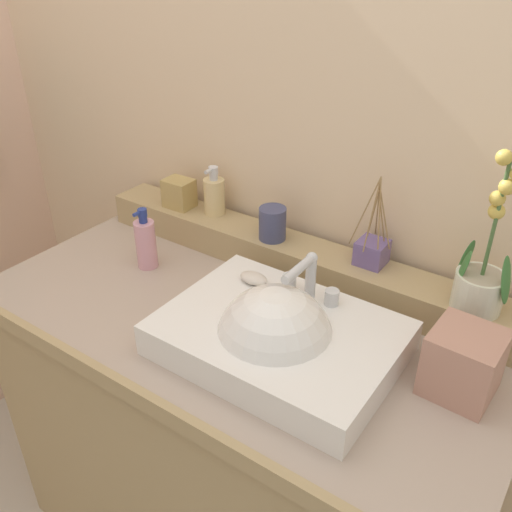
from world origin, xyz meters
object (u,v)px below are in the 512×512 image
at_px(potted_plant, 481,277).
at_px(tissue_box, 463,363).
at_px(soap_bar, 254,278).
at_px(reed_diffuser, 372,251).
at_px(soap_dispenser, 214,195).
at_px(lotion_bottle, 146,243).
at_px(sink_basin, 277,340).
at_px(tumbler_cup, 272,224).
at_px(trinket_box, 179,193).

relative_size(potted_plant, tissue_box, 2.59).
height_order(soap_bar, reed_diffuser, reed_diffuser).
distance_m(soap_dispenser, lotion_bottle, 0.24).
bearing_deg(soap_dispenser, soap_bar, -37.10).
xyz_separation_m(soap_bar, potted_plant, (0.46, 0.17, 0.08)).
height_order(soap_dispenser, tissue_box, soap_dispenser).
bearing_deg(sink_basin, potted_plant, 41.28).
bearing_deg(reed_diffuser, tissue_box, -35.46).
bearing_deg(potted_plant, tissue_box, -79.27).
bearing_deg(reed_diffuser, sink_basin, -100.45).
bearing_deg(potted_plant, soap_dispenser, 176.58).
xyz_separation_m(sink_basin, soap_dispenser, (-0.42, 0.33, 0.11)).
xyz_separation_m(soap_bar, lotion_bottle, (-0.35, -0.00, -0.02)).
bearing_deg(tumbler_cup, potted_plant, -1.21).
bearing_deg(soap_dispenser, trinket_box, -167.45).
xyz_separation_m(sink_basin, potted_plant, (0.32, 0.28, 0.13)).
bearing_deg(tissue_box, reed_diffuser, 144.54).
relative_size(tumbler_cup, reed_diffuser, 0.38).
bearing_deg(tumbler_cup, trinket_box, 178.50).
distance_m(tumbler_cup, trinket_box, 0.33).
distance_m(soap_bar, soap_dispenser, 0.37).
height_order(soap_dispenser, trinket_box, soap_dispenser).
distance_m(tumbler_cup, reed_diffuser, 0.27).
bearing_deg(soap_bar, reed_diffuser, 48.06).
bearing_deg(reed_diffuser, tumbler_cup, -173.08).
bearing_deg(soap_bar, tumbler_cup, 110.78).
distance_m(tumbler_cup, tissue_box, 0.59).
xyz_separation_m(soap_bar, soap_dispenser, (-0.29, 0.22, 0.06)).
bearing_deg(soap_bar, potted_plant, 20.86).
relative_size(tumbler_cup, trinket_box, 1.05).
xyz_separation_m(lotion_bottle, tissue_box, (0.84, 0.01, -0.00)).
bearing_deg(soap_bar, trinket_box, 154.14).
bearing_deg(lotion_bottle, soap_bar, 0.38).
distance_m(soap_bar, trinket_box, 0.45).
xyz_separation_m(sink_basin, tumbler_cup, (-0.21, 0.29, 0.09)).
height_order(sink_basin, soap_dispenser, soap_dispenser).
bearing_deg(reed_diffuser, soap_bar, -131.94).
bearing_deg(soap_bar, soap_dispenser, 142.90).
distance_m(soap_bar, lotion_bottle, 0.35).
height_order(sink_basin, lotion_bottle, sink_basin).
bearing_deg(reed_diffuser, trinket_box, -177.73).
relative_size(potted_plant, lotion_bottle, 2.08).
bearing_deg(tumbler_cup, soap_bar, -69.22).
xyz_separation_m(soap_dispenser, tissue_box, (0.78, -0.21, -0.08)).
height_order(sink_basin, reed_diffuser, reed_diffuser).
bearing_deg(tissue_box, tumbler_cup, 162.48).
bearing_deg(trinket_box, tissue_box, -13.04).
height_order(sink_basin, tumbler_cup, sink_basin).
xyz_separation_m(trinket_box, tissue_box, (0.89, -0.18, -0.06)).
distance_m(soap_bar, tumbler_cup, 0.20).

